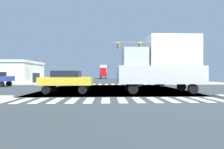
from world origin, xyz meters
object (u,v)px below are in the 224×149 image
at_px(sedan_farside_2, 149,78).
at_px(bank_building, 9,72).
at_px(street_lamp, 146,58).
at_px(traffic_signal_mast, 143,51).
at_px(box_truck_crossing_1, 162,63).
at_px(sedan_leading_3, 67,80).
at_px(box_truck_middle_2, 103,71).

bearing_deg(sedan_farside_2, bank_building, -111.96).
distance_m(street_lamp, sedan_farside_2, 13.28).
bearing_deg(traffic_signal_mast, box_truck_crossing_1, -94.90).
xyz_separation_m(street_lamp, sedan_leading_3, (-11.75, -19.38, -3.96)).
relative_size(bank_building, sedan_leading_3, 2.76).
relative_size(bank_building, sedan_farside_2, 2.76).
relative_size(street_lamp, box_truck_crossing_1, 1.19).
distance_m(traffic_signal_mast, street_lamp, 8.71).
height_order(street_lamp, box_truck_crossing_1, street_lamp).
distance_m(bank_building, sedan_farside_2, 26.34).
distance_m(sedan_leading_3, box_truck_middle_2, 42.28).
xyz_separation_m(street_lamp, box_truck_middle_2, (-9.65, 22.82, -2.51)).
distance_m(street_lamp, box_truck_middle_2, 24.90).
xyz_separation_m(street_lamp, box_truck_crossing_1, (-3.56, -19.38, -2.51)).
bearing_deg(box_truck_middle_2, sedan_leading_3, 87.15).
distance_m(box_truck_crossing_1, sedan_leading_3, 8.31).
bearing_deg(bank_building, traffic_signal_mast, -13.24).
bearing_deg(street_lamp, bank_building, -174.66).
bearing_deg(box_truck_middle_2, traffic_signal_mast, 102.73).
xyz_separation_m(bank_building, box_truck_middle_2, (17.49, 25.36, 0.54)).
distance_m(street_lamp, box_truck_crossing_1, 19.87).
height_order(traffic_signal_mast, street_lamp, street_lamp).
xyz_separation_m(box_truck_crossing_1, sedan_leading_3, (-8.19, 0.00, -1.45)).
xyz_separation_m(traffic_signal_mast, sedan_leading_3, (-9.13, -11.07, -4.13)).
xyz_separation_m(sedan_leading_3, box_truck_middle_2, (2.10, 42.20, 1.45)).
bearing_deg(box_truck_middle_2, sedan_farside_2, 101.12).
distance_m(bank_building, sedan_leading_3, 22.84).
height_order(bank_building, sedan_farside_2, bank_building).
xyz_separation_m(sedan_farside_2, box_truck_middle_2, (-6.92, 35.20, 1.45)).
bearing_deg(street_lamp, box_truck_middle_2, 112.92).
height_order(sedan_farside_2, sedan_leading_3, same).
distance_m(sedan_farside_2, box_truck_crossing_1, 7.20).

